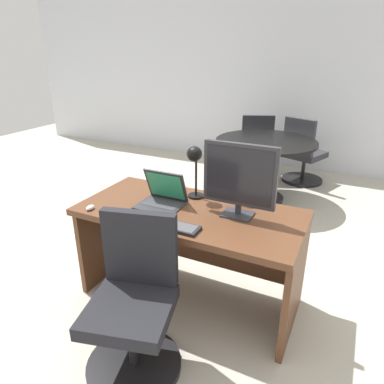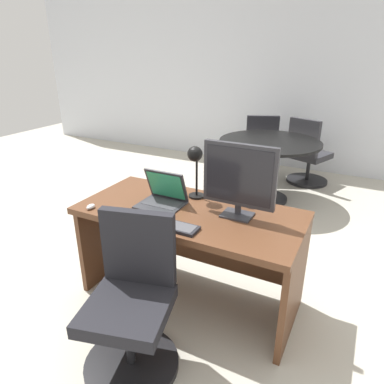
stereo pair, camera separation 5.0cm
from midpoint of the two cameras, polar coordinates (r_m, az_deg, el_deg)
name	(u,v)px [view 1 (the left image)]	position (r m, az deg, el deg)	size (l,w,h in m)	color
ground	(249,217)	(3.99, 8.92, -4.08)	(12.00, 12.00, 0.00)	#B7B2A3
back_wall	(298,75)	(5.61, 16.62, 17.89)	(10.00, 0.10, 2.80)	silver
desk	(192,233)	(2.53, -0.52, -6.66)	(1.55, 0.74, 0.73)	#56331E
monitor	(240,177)	(2.24, 7.14, 2.44)	(0.48, 0.16, 0.49)	#2D2D33
laptop	(164,194)	(2.49, -5.24, -0.32)	(0.31, 0.27, 0.24)	#2D2D33
keyboard	(167,224)	(2.20, -4.81, -5.30)	(0.43, 0.12, 0.02)	black
mouse	(90,208)	(2.51, -16.87, -2.45)	(0.04, 0.07, 0.03)	silver
desk_lamp	(195,161)	(2.50, -0.14, 5.11)	(0.12, 0.14, 0.40)	black
coffee_mug	(246,197)	(2.50, 8.21, -0.83)	(0.11, 0.08, 0.11)	blue
office_chair	(134,310)	(2.14, -10.15, -18.42)	(0.56, 0.58, 0.93)	black
meeting_table	(265,155)	(4.30, 11.49, 5.92)	(1.19, 1.19, 0.76)	black
meeting_chair_near	(255,152)	(5.20, 9.95, 6.47)	(0.60, 0.62, 0.92)	black
meeting_chair_far	(302,157)	(5.08, 17.32, 5.44)	(0.60, 0.61, 0.92)	black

